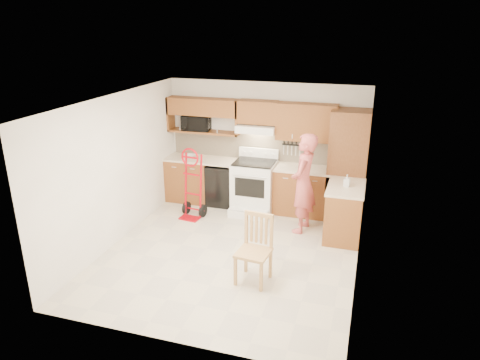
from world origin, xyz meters
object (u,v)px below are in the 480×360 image
at_px(hand_truck, 191,187).
at_px(dining_chair, 253,250).
at_px(range, 253,182).
at_px(person, 303,184).
at_px(microwave, 197,123).

relative_size(hand_truck, dining_chair, 1.24).
relative_size(range, hand_truck, 0.95).
bearing_deg(person, dining_chair, -3.86).
bearing_deg(person, hand_truck, -80.41).
relative_size(person, hand_truck, 1.44).
xyz_separation_m(person, dining_chair, (-0.39, -1.89, -0.39)).
height_order(person, dining_chair, person).
distance_m(microwave, dining_chair, 3.61).
bearing_deg(dining_chair, microwave, 131.55).
xyz_separation_m(microwave, person, (2.37, -0.90, -0.75)).
bearing_deg(dining_chair, person, 84.54).
xyz_separation_m(range, hand_truck, (-1.05, -0.66, 0.03)).
distance_m(person, hand_truck, 2.14).
height_order(microwave, range, microwave).
xyz_separation_m(person, hand_truck, (-2.12, -0.06, -0.27)).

